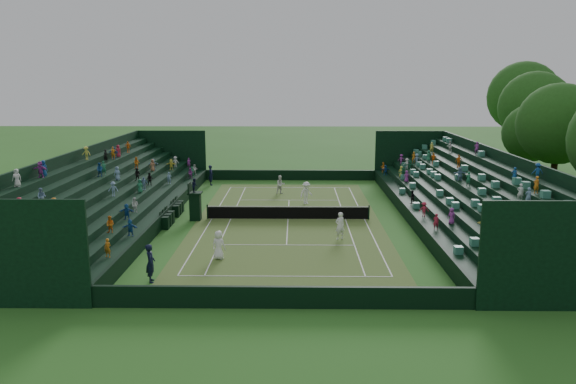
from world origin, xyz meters
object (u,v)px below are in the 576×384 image
at_px(tennis_net, 288,212).
at_px(player_far_west, 280,185).
at_px(player_near_west, 219,245).
at_px(umpire_chair, 195,202).
at_px(player_far_east, 306,193).
at_px(player_near_east, 340,226).

xyz_separation_m(tennis_net, player_far_west, (-0.78, 9.00, 0.29)).
bearing_deg(player_near_west, umpire_chair, -51.03).
bearing_deg(player_far_west, player_far_east, -84.18).
bearing_deg(player_near_east, tennis_net, -83.25).
xyz_separation_m(player_far_west, player_far_east, (2.18, -3.94, 0.09)).
xyz_separation_m(tennis_net, player_near_west, (-3.74, -9.11, 0.29)).
distance_m(player_near_east, player_far_west, 14.64).
height_order(player_near_west, player_far_west, player_far_west).
distance_m(umpire_chair, player_far_west, 10.99).
bearing_deg(player_near_east, player_far_west, -100.29).
xyz_separation_m(umpire_chair, player_far_east, (8.00, 5.37, -0.39)).
bearing_deg(player_near_west, player_far_west, -78.31).
bearing_deg(player_near_east, umpire_chair, -52.12).
bearing_deg(umpire_chair, player_far_west, 57.99).
xyz_separation_m(tennis_net, player_far_east, (1.40, 5.07, 0.38)).
height_order(player_near_east, player_far_west, player_near_east).
bearing_deg(player_far_west, tennis_net, -108.17).
relative_size(umpire_chair, player_near_west, 1.85).
xyz_separation_m(player_near_west, player_far_east, (5.13, 14.18, 0.09)).
bearing_deg(player_far_east, tennis_net, -142.69).
relative_size(player_near_east, player_far_west, 1.07).
bearing_deg(player_far_east, player_near_west, -147.19).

